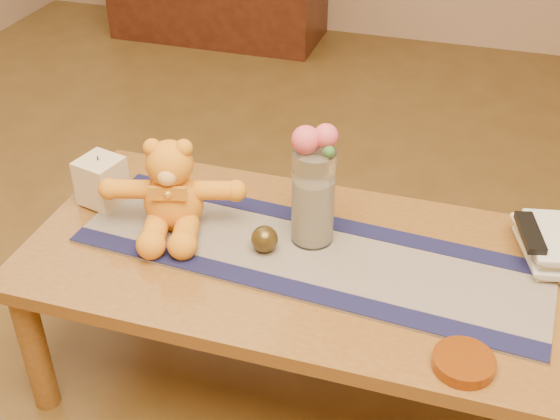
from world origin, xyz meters
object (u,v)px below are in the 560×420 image
(bronze_ball, at_px, (265,239))
(tv_remote, at_px, (530,232))
(book_bottom, at_px, (523,254))
(amber_dish, at_px, (463,363))
(glass_vase, at_px, (313,197))
(pillar_candle, at_px, (101,181))
(teddy_bear, at_px, (172,185))

(bronze_ball, relative_size, tv_remote, 0.43)
(book_bottom, xyz_separation_m, amber_dish, (-0.11, -0.43, 0.00))
(glass_vase, bearing_deg, book_bottom, 9.87)
(bronze_ball, bearing_deg, glass_vase, 39.36)
(pillar_candle, bearing_deg, bronze_ball, -9.46)
(book_bottom, distance_m, amber_dish, 0.44)
(bronze_ball, bearing_deg, teddy_bear, 171.25)
(teddy_bear, height_order, amber_dish, teddy_bear)
(teddy_bear, height_order, bronze_ball, teddy_bear)
(teddy_bear, xyz_separation_m, pillar_candle, (-0.24, 0.04, -0.06))
(amber_dish, bearing_deg, tv_remote, 75.00)
(bronze_ball, xyz_separation_m, tv_remote, (0.63, 0.17, 0.04))
(teddy_bear, bearing_deg, glass_vase, -9.07)
(teddy_bear, xyz_separation_m, tv_remote, (0.90, 0.13, -0.04))
(book_bottom, bearing_deg, tv_remote, -93.00)
(teddy_bear, distance_m, book_bottom, 0.92)
(book_bottom, bearing_deg, glass_vase, 172.63)
(teddy_bear, bearing_deg, pillar_candle, 154.00)
(teddy_bear, relative_size, book_bottom, 1.61)
(pillar_candle, bearing_deg, amber_dish, -18.07)
(teddy_bear, relative_size, pillar_candle, 2.75)
(bronze_ball, xyz_separation_m, book_bottom, (0.63, 0.18, -0.03))
(pillar_candle, xyz_separation_m, amber_dish, (1.03, -0.33, -0.06))
(teddy_bear, xyz_separation_m, amber_dish, (0.79, -0.29, -0.12))
(glass_vase, distance_m, amber_dish, 0.55)
(pillar_candle, relative_size, amber_dish, 0.99)
(bronze_ball, bearing_deg, tv_remote, 14.69)
(bronze_ball, distance_m, amber_dish, 0.58)
(pillar_candle, height_order, amber_dish, pillar_candle)
(glass_vase, relative_size, book_bottom, 1.17)
(book_bottom, bearing_deg, bronze_ball, 178.33)
(teddy_bear, distance_m, bronze_ball, 0.28)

